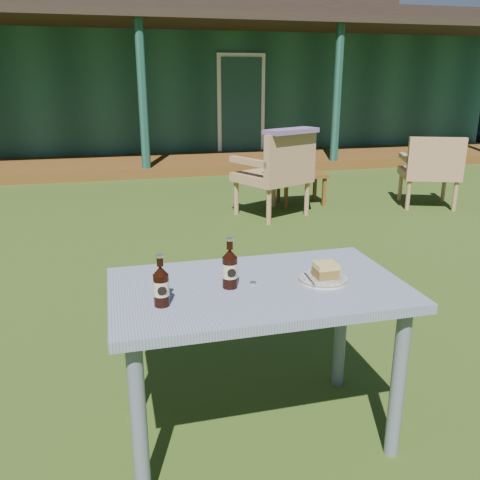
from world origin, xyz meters
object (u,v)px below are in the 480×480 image
object	(u,v)px
side_table	(301,178)
cola_bottle_near	(230,268)
cola_bottle_far	(161,286)
cafe_table	(258,307)
armchair_left	(278,170)
plate	(323,279)
armchair_right	(431,168)
cake_slice	(326,270)

from	to	relation	value
side_table	cola_bottle_near	bearing A→B (deg)	-114.71
cola_bottle_far	side_table	world-z (taller)	cola_bottle_far
cola_bottle_near	cafe_table	bearing A→B (deg)	-0.62
cafe_table	cola_bottle_near	size ratio (longest dim) A/B	5.75
cola_bottle_near	cola_bottle_far	world-z (taller)	cola_bottle_near
cafe_table	cola_bottle_near	bearing A→B (deg)	179.38
side_table	armchair_left	bearing A→B (deg)	-134.44
cafe_table	plate	world-z (taller)	plate
armchair_left	armchair_right	distance (m)	1.96
cola_bottle_near	side_table	distance (m)	4.50
cola_bottle_far	armchair_left	xyz separation A→B (m)	(1.68, 3.69, -0.26)
cake_slice	cola_bottle_near	size ratio (longest dim) A/B	0.44
cola_bottle_near	armchair_right	distance (m)	4.90
plate	cola_bottle_far	distance (m)	0.69
armchair_right	side_table	xyz separation A→B (m)	(-1.48, 0.52, -0.15)
plate	side_table	bearing A→B (deg)	70.13
cafe_table	plate	distance (m)	0.30
plate	armchair_right	size ratio (longest dim) A/B	0.23
armchair_left	side_table	world-z (taller)	armchair_left
armchair_right	cola_bottle_far	bearing A→B (deg)	-134.85
plate	cola_bottle_near	size ratio (longest dim) A/B	0.98
cafe_table	cola_bottle_far	bearing A→B (deg)	-165.50
plate	armchair_left	distance (m)	3.75
plate	armchair_right	bearing A→B (deg)	50.38
cafe_table	armchair_right	bearing A→B (deg)	47.67
cola_bottle_far	armchair_left	world-z (taller)	armchair_left
plate	side_table	size ratio (longest dim) A/B	0.34
plate	cola_bottle_far	size ratio (longest dim) A/B	1.02
cafe_table	side_table	size ratio (longest dim) A/B	2.00
plate	cola_bottle_near	world-z (taller)	cola_bottle_near
cola_bottle_far	armchair_left	distance (m)	4.06
plate	cola_bottle_far	xyz separation A→B (m)	(-0.68, -0.08, 0.07)
armchair_left	side_table	distance (m)	0.71
cake_slice	armchair_left	world-z (taller)	armchair_left
cola_bottle_far	side_table	xyz separation A→B (m)	(2.16, 4.17, -0.46)
cola_bottle_near	cola_bottle_far	size ratio (longest dim) A/B	1.04
cola_bottle_far	armchair_right	distance (m)	5.17
cafe_table	cake_slice	world-z (taller)	cake_slice
cola_bottle_near	armchair_right	xyz separation A→B (m)	(3.36, 3.55, -0.31)
side_table	plate	bearing A→B (deg)	-109.87
cola_bottle_far	cafe_table	bearing A→B (deg)	14.50
cafe_table	cola_bottle_far	world-z (taller)	cola_bottle_far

